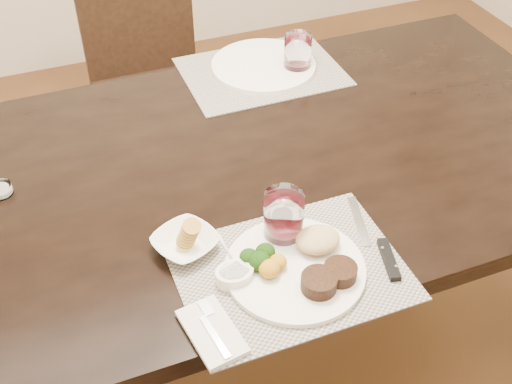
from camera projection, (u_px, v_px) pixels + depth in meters
name	position (u px, v px, depth m)	size (l,w,h in m)	color
ground_plane	(237.00, 345.00, 2.08)	(4.50, 4.50, 0.00)	#452616
dining_table	(232.00, 190.00, 1.64)	(2.00, 1.00, 0.75)	black
chair_far	(149.00, 71.00, 2.40)	(0.42, 0.42, 0.90)	black
placemat_near	(290.00, 271.00, 1.32)	(0.46, 0.34, 0.00)	gray
placemat_far	(262.00, 72.00, 1.91)	(0.46, 0.34, 0.00)	gray
dinner_plate	(302.00, 265.00, 1.31)	(0.29, 0.29, 0.05)	white
napkin_fork	(212.00, 331.00, 1.20)	(0.10, 0.16, 0.01)	silver
steak_knife	(381.00, 250.00, 1.35)	(0.06, 0.26, 0.01)	silver
cracker_bowl	(185.00, 242.00, 1.35)	(0.17, 0.17, 0.06)	white
sauce_ramekin	(235.00, 275.00, 1.29)	(0.08, 0.12, 0.06)	white
wine_glass_near	(284.00, 219.00, 1.36)	(0.09, 0.09, 0.12)	white
far_plate	(264.00, 65.00, 1.92)	(0.31, 0.31, 0.01)	white
wine_glass_far	(298.00, 55.00, 1.89)	(0.08, 0.08, 0.11)	white
salt_cellar	(1.00, 190.00, 1.49)	(0.05, 0.05, 0.02)	white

